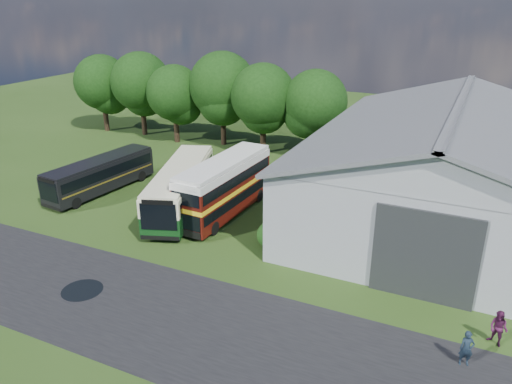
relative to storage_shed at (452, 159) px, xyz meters
The scene contains 17 objects.
ground 22.31m from the storage_shed, 133.18° to the right, with size 120.00×120.00×0.00m, color #243E13.
asphalt_road 22.84m from the storage_shed, 122.30° to the right, with size 60.00×8.00×0.02m, color black.
puddle 25.50m from the storage_shed, 130.99° to the right, with size 2.20×2.20×0.01m, color black.
storage_shed is the anchor object (origin of this frame).
tree_far_left 38.86m from the storage_shed, 168.09° to the left, with size 6.12×6.12×8.64m.
tree_left_a 34.12m from the storage_shed, 165.53° to the left, with size 6.46×6.46×9.12m.
tree_left_b 29.01m from the storage_shed, 164.98° to the left, with size 5.78×5.78×8.16m.
tree_mid 24.71m from the storage_shed, 159.03° to the left, with size 6.80×6.80×9.60m.
tree_right_a 19.68m from the storage_shed, 156.53° to the left, with size 6.26×6.26×8.83m.
tree_right_b 15.65m from the storage_shed, 146.47° to the left, with size 5.98×5.98×8.45m.
shrub_front 14.33m from the storage_shed, 133.27° to the right, with size 1.70×1.70×1.70m, color #194714.
shrub_mid 13.02m from the storage_shed, 139.65° to the right, with size 1.60×1.60×1.60m, color #194714.
bus_green_single 19.33m from the storage_shed, 157.37° to the right, with size 6.38×11.82×3.19m.
bus_maroon_double 16.02m from the storage_shed, 154.34° to the right, with size 2.84×9.63×4.10m.
bus_dark_single 26.54m from the storage_shed, 164.14° to the right, with size 3.32×9.94×2.69m.
visitor_a 16.90m from the storage_shed, 81.22° to the right, with size 0.60×0.39×1.65m, color #162330.
visitor_b 15.20m from the storage_shed, 75.45° to the right, with size 0.84×0.66×1.74m, color #471739.
Camera 1 is at (16.74, -19.77, 14.90)m, focal length 35.00 mm.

